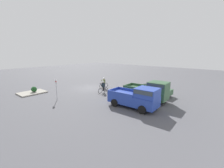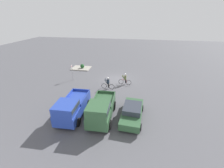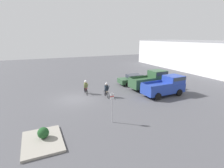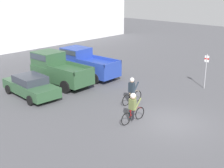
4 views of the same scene
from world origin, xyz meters
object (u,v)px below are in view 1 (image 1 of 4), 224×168
Objects in this scene: pickup_truck_1 at (137,97)px; shrub at (34,89)px; cyclist_1 at (104,82)px; fire_lane_sign at (56,87)px; sedan_0 at (153,89)px; pickup_truck_0 at (149,91)px; cyclist_0 at (103,86)px.

pickup_truck_1 reaches higher than shrub.
fire_lane_sign reaches higher than cyclist_1.
pickup_truck_0 is (2.79, 0.78, 0.48)m from sedan_0.
pickup_truck_1 is at bearing 113.06° from fire_lane_sign.
cyclist_0 is 6.06m from fire_lane_sign.
cyclist_1 is at bearing 147.68° from shrub.
cyclist_0 is 2.73m from cyclist_1.
cyclist_1 is at bearing -139.62° from cyclist_0.
cyclist_1 is (-4.22, -8.24, -0.26)m from pickup_truck_1.
shrub is (8.18, -5.18, -0.35)m from cyclist_1.
cyclist_1 is 9.69m from shrub.
pickup_truck_0 reaches higher than cyclist_0.
sedan_0 is 5.66m from pickup_truck_1.
cyclist_0 is at bearing 40.38° from cyclist_1.
cyclist_0 is 0.71× the size of fire_lane_sign.
pickup_truck_0 is 10.52m from fire_lane_sign.
pickup_truck_0 reaches higher than pickup_truck_1.
pickup_truck_1 is 14.01m from shrub.
sedan_0 is 15.82m from shrub.
fire_lane_sign is (7.79, -0.15, 0.62)m from cyclist_1.
fire_lane_sign is (6.37, -8.37, 0.30)m from pickup_truck_0.
pickup_truck_0 is at bearing 127.30° from fire_lane_sign.
pickup_truck_1 is 9.26m from cyclist_1.
pickup_truck_1 is at bearing 106.46° from shrub.
sedan_0 reaches higher than shrub.
sedan_0 is 0.94× the size of pickup_truck_0.
fire_lane_sign is 3.41× the size of shrub.
sedan_0 is 11.92m from fire_lane_sign.
fire_lane_sign is at bearing -52.70° from pickup_truck_0.
shrub is at bearing -52.86° from sedan_0.
sedan_0 is 6.64m from cyclist_0.
shrub is (9.55, -12.61, -0.19)m from sedan_0.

